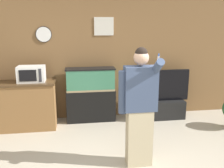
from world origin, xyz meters
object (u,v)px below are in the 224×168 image
at_px(aquarium_on_stand, 91,95).
at_px(microwave, 31,74).
at_px(counter_island, 18,106).
at_px(person_standing, 139,106).
at_px(tv_on_stand, 159,104).

bearing_deg(aquarium_on_stand, microwave, -169.32).
xyz_separation_m(counter_island, microwave, (0.30, 0.01, 0.63)).
bearing_deg(aquarium_on_stand, counter_island, -171.27).
distance_m(microwave, person_standing, 2.40).
xyz_separation_m(counter_island, aquarium_on_stand, (1.46, 0.22, 0.10)).
relative_size(counter_island, microwave, 2.92).
xyz_separation_m(aquarium_on_stand, tv_on_stand, (1.51, -0.09, -0.26)).
relative_size(microwave, aquarium_on_stand, 0.44).
height_order(counter_island, aquarium_on_stand, aquarium_on_stand).
distance_m(tv_on_stand, person_standing, 2.10).
bearing_deg(counter_island, tv_on_stand, 2.60).
bearing_deg(microwave, tv_on_stand, 2.78).
bearing_deg(counter_island, microwave, 1.02).
height_order(counter_island, tv_on_stand, tv_on_stand).
distance_m(aquarium_on_stand, tv_on_stand, 1.53).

